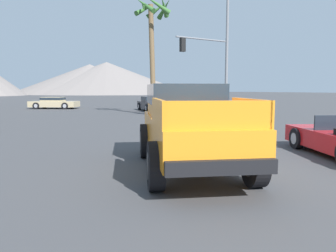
# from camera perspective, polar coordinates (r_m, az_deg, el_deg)

# --- Properties ---
(ground_plane) EXTENTS (320.00, 320.00, 0.00)m
(ground_plane) POSITION_cam_1_polar(r_m,az_deg,el_deg) (7.57, 7.09, -8.04)
(ground_plane) COLOR #424244
(orange_pickup_truck) EXTENTS (3.80, 5.44, 2.01)m
(orange_pickup_truck) POSITION_cam_1_polar(r_m,az_deg,el_deg) (7.96, 3.50, 1.06)
(orange_pickup_truck) COLOR orange
(orange_pickup_truck) RESTS_ON ground_plane
(parked_car_dark) EXTENTS (2.81, 4.79, 1.24)m
(parked_car_dark) POSITION_cam_1_polar(r_m,az_deg,el_deg) (28.68, -2.71, 3.94)
(parked_car_dark) COLOR #232328
(parked_car_dark) RESTS_ON ground_plane
(parked_car_tan) EXTENTS (4.71, 4.11, 1.12)m
(parked_car_tan) POSITION_cam_1_polar(r_m,az_deg,el_deg) (33.56, -19.24, 3.85)
(parked_car_tan) COLOR tan
(parked_car_tan) RESTS_ON ground_plane
(traffic_light_crosswalk) EXTENTS (4.49, 0.38, 5.57)m
(traffic_light_crosswalk) POSITION_cam_1_polar(r_m,az_deg,el_deg) (23.65, 6.91, 11.39)
(traffic_light_crosswalk) COLOR slate
(traffic_light_crosswalk) RESTS_ON ground_plane
(street_lamp_post) EXTENTS (0.90, 0.24, 8.28)m
(street_lamp_post) POSITION_cam_1_polar(r_m,az_deg,el_deg) (17.74, 10.29, 16.22)
(street_lamp_post) COLOR slate
(street_lamp_post) RESTS_ON ground_plane
(palm_tree_tall) EXTENTS (2.63, 2.77, 8.31)m
(palm_tree_tall) POSITION_cam_1_polar(r_m,az_deg,el_deg) (24.31, -2.61, 16.66)
(palm_tree_tall) COLOR brown
(palm_tree_tall) RESTS_ON ground_plane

